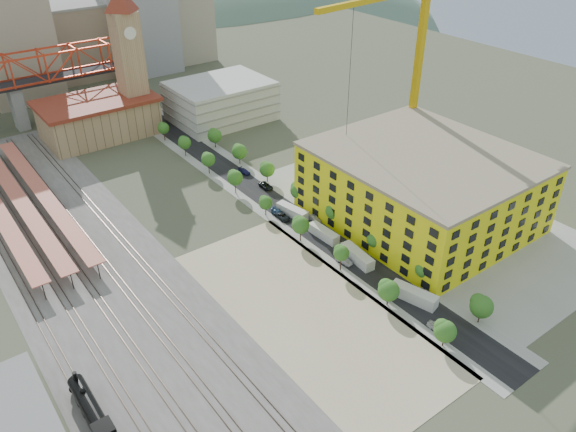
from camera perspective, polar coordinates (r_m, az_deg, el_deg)
ground at (r=141.49m, az=-4.59°, el=-2.12°), size 400.00×400.00×0.00m
ballast_strip at (r=144.04m, az=-20.63°, el=-3.66°), size 36.00×165.00×0.06m
dirt_lot at (r=119.22m, az=2.11°, el=-9.57°), size 28.00×67.00×0.06m
street_asphalt at (r=159.54m, az=-2.69°, el=2.23°), size 12.00×170.00×0.06m
sidewalk_west at (r=156.97m, az=-4.35°, el=1.63°), size 3.00×170.00×0.04m
sidewalk_east at (r=162.27m, az=-1.09°, el=2.81°), size 3.00×170.00×0.04m
construction_pad at (r=154.61m, az=13.73°, el=0.21°), size 50.00×90.00×0.06m
rail_tracks at (r=143.67m, az=-21.30°, el=-3.86°), size 26.56×160.00×0.18m
platform_canopies at (r=164.78m, az=-25.57°, el=1.47°), size 16.00×80.00×4.12m
station_hall at (r=203.98m, az=-18.67°, el=9.48°), size 38.00×24.00×13.10m
clock_tower at (r=199.51m, az=-16.00°, el=16.17°), size 12.00×12.00×52.00m
parking_garage at (r=208.79m, az=-6.85°, el=11.54°), size 34.00×26.00×14.00m
truss_bridge at (r=216.97m, az=-26.42°, el=12.60°), size 94.00×9.60×25.60m
construction_building at (r=147.93m, az=13.42°, el=2.93°), size 44.60×50.60×18.80m
street_trees at (r=152.49m, az=-0.56°, el=0.73°), size 15.40×124.40×8.00m
skyline at (r=258.30m, az=-21.54°, el=17.29°), size 133.00×46.00×60.00m
distant_hills at (r=407.76m, az=-18.85°, el=7.30°), size 647.00×264.00×227.00m
locomotive at (r=102.21m, az=-18.82°, el=-19.13°), size 3.10×23.91×5.98m
tower_crane at (r=163.70m, az=12.53°, el=16.53°), size 56.77×8.31×60.76m
site_trailer_a at (r=123.66m, az=12.67°, el=-7.87°), size 5.32×10.68×2.83m
site_trailer_b at (r=132.91m, az=7.05°, el=-4.09°), size 3.51×10.18×2.73m
site_trailer_c at (r=140.33m, az=3.64°, el=-1.78°), size 2.76×9.27×2.51m
site_trailer_d at (r=148.81m, az=0.43°, el=0.46°), size 4.18×9.77×2.59m
car_0 at (r=118.15m, az=14.97°, el=-10.90°), size 2.37×4.62×1.51m
car_1 at (r=132.28m, az=5.71°, el=-4.53°), size 2.07×4.55×1.45m
car_2 at (r=147.80m, az=-0.56°, el=-0.05°), size 2.56×5.15×1.40m
car_3 at (r=149.14m, az=-1.01°, el=0.28°), size 2.26×5.14×1.47m
car_4 at (r=125.49m, az=13.90°, el=-7.78°), size 1.99×4.47×1.49m
car_5 at (r=146.98m, az=2.69°, el=-0.30°), size 1.51×4.15×1.36m
car_6 at (r=162.25m, az=-2.26°, el=3.06°), size 2.52×5.19×1.42m
car_7 at (r=170.76m, az=-4.46°, el=4.53°), size 2.32×4.71×1.32m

